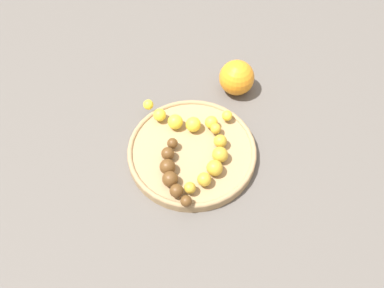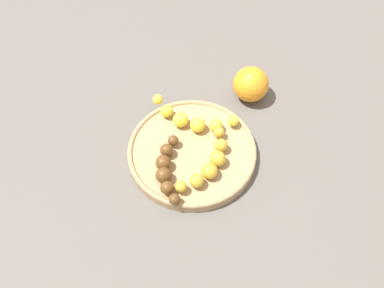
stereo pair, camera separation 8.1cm
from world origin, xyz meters
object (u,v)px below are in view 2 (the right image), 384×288
Objects in this scene: banana_yellow at (191,119)px; banana_overripe at (166,169)px; banana_spotted at (210,163)px; orange_fruit at (251,84)px; fruit_bowl at (192,152)px.

banana_overripe is (-0.07, -0.10, -0.00)m from banana_yellow.
banana_yellow is 0.13m from banana_overripe.
banana_spotted is at bearing 39.30° from banana_yellow.
orange_fruit is (0.21, 0.16, 0.00)m from banana_overripe.
fruit_bowl is 2.04× the size of banana_spotted.
fruit_bowl is 0.20m from orange_fruit.
banana_overripe and banana_spotted have the same top height.
orange_fruit is at bearing -132.16° from banana_overripe.
banana_overripe is at bearing -0.64° from banana_yellow.
banana_overripe is 0.08m from banana_spotted.
banana_overripe reaches higher than fruit_bowl.
fruit_bowl is 0.07m from banana_overripe.
orange_fruit is (0.16, 0.12, 0.03)m from fruit_bowl.
banana_yellow is at bearing 139.98° from banana_spotted.
fruit_bowl is at bearing 22.59° from banana_yellow.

